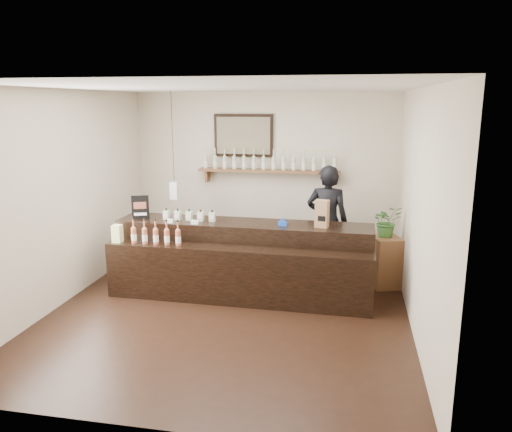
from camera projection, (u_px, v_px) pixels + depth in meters
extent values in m
plane|color=black|center=(231.00, 309.00, 6.49)|extent=(5.00, 5.00, 0.00)
plane|color=beige|center=(264.00, 176.00, 8.57)|extent=(4.50, 0.00, 4.50)
plane|color=beige|center=(151.00, 268.00, 3.78)|extent=(4.50, 0.00, 4.50)
plane|color=beige|center=(64.00, 197.00, 6.59)|extent=(0.00, 5.00, 5.00)
plane|color=beige|center=(418.00, 211.00, 5.77)|extent=(0.00, 5.00, 5.00)
plane|color=white|center=(228.00, 87.00, 5.87)|extent=(5.00, 5.00, 0.00)
cube|color=brown|center=(269.00, 171.00, 8.41)|extent=(2.40, 0.25, 0.04)
cube|color=brown|center=(208.00, 176.00, 8.66)|extent=(0.04, 0.20, 0.20)
cube|color=brown|center=(333.00, 179.00, 8.27)|extent=(0.04, 0.20, 0.20)
cube|color=black|center=(244.00, 135.00, 8.46)|extent=(1.02, 0.04, 0.72)
cube|color=#4B3F30|center=(243.00, 136.00, 8.43)|extent=(0.92, 0.01, 0.62)
cube|color=white|center=(174.00, 191.00, 7.98)|extent=(0.12, 0.12, 0.28)
cylinder|color=black|center=(172.00, 137.00, 7.79)|extent=(0.01, 0.01, 1.41)
cylinder|color=beige|center=(206.00, 162.00, 8.58)|extent=(0.07, 0.07, 0.20)
cone|color=beige|center=(205.00, 155.00, 8.55)|extent=(0.07, 0.07, 0.05)
cylinder|color=beige|center=(205.00, 151.00, 8.54)|extent=(0.02, 0.02, 0.07)
cylinder|color=gold|center=(205.00, 149.00, 8.53)|extent=(0.03, 0.03, 0.02)
cylinder|color=white|center=(206.00, 163.00, 8.59)|extent=(0.07, 0.07, 0.09)
cylinder|color=beige|center=(215.00, 162.00, 8.55)|extent=(0.07, 0.07, 0.20)
cone|color=beige|center=(215.00, 155.00, 8.52)|extent=(0.07, 0.07, 0.05)
cylinder|color=beige|center=(215.00, 152.00, 8.51)|extent=(0.02, 0.02, 0.07)
cylinder|color=gold|center=(215.00, 149.00, 8.50)|extent=(0.03, 0.03, 0.02)
cylinder|color=white|center=(215.00, 164.00, 8.55)|extent=(0.07, 0.07, 0.09)
cylinder|color=beige|center=(225.00, 163.00, 8.52)|extent=(0.07, 0.07, 0.20)
cone|color=beige|center=(225.00, 155.00, 8.49)|extent=(0.07, 0.07, 0.05)
cylinder|color=beige|center=(225.00, 152.00, 8.48)|extent=(0.02, 0.02, 0.07)
cylinder|color=gold|center=(224.00, 149.00, 8.47)|extent=(0.03, 0.03, 0.02)
cylinder|color=white|center=(225.00, 164.00, 8.52)|extent=(0.07, 0.07, 0.09)
cylinder|color=beige|center=(234.00, 163.00, 8.49)|extent=(0.07, 0.07, 0.20)
cone|color=beige|center=(234.00, 155.00, 8.46)|extent=(0.07, 0.07, 0.05)
cylinder|color=beige|center=(234.00, 152.00, 8.45)|extent=(0.02, 0.02, 0.07)
cylinder|color=gold|center=(234.00, 149.00, 8.44)|extent=(0.03, 0.03, 0.02)
cylinder|color=white|center=(234.00, 164.00, 8.49)|extent=(0.07, 0.07, 0.09)
cylinder|color=beige|center=(244.00, 163.00, 8.46)|extent=(0.07, 0.07, 0.20)
cone|color=beige|center=(244.00, 156.00, 8.43)|extent=(0.07, 0.07, 0.05)
cylinder|color=beige|center=(244.00, 152.00, 8.42)|extent=(0.02, 0.02, 0.07)
cylinder|color=gold|center=(244.00, 149.00, 8.41)|extent=(0.03, 0.03, 0.02)
cylinder|color=white|center=(244.00, 164.00, 8.46)|extent=(0.07, 0.07, 0.09)
cylinder|color=beige|center=(254.00, 163.00, 8.43)|extent=(0.07, 0.07, 0.20)
cone|color=beige|center=(254.00, 156.00, 8.40)|extent=(0.07, 0.07, 0.05)
cylinder|color=beige|center=(254.00, 152.00, 8.38)|extent=(0.02, 0.02, 0.07)
cylinder|color=gold|center=(254.00, 149.00, 8.37)|extent=(0.03, 0.03, 0.02)
cylinder|color=white|center=(254.00, 165.00, 8.43)|extent=(0.07, 0.07, 0.09)
cylinder|color=beige|center=(264.00, 164.00, 8.40)|extent=(0.07, 0.07, 0.20)
cone|color=beige|center=(264.00, 156.00, 8.37)|extent=(0.07, 0.07, 0.05)
cylinder|color=beige|center=(264.00, 152.00, 8.35)|extent=(0.02, 0.02, 0.07)
cylinder|color=gold|center=(264.00, 150.00, 8.34)|extent=(0.03, 0.03, 0.02)
cylinder|color=white|center=(264.00, 165.00, 8.40)|extent=(0.07, 0.07, 0.09)
cylinder|color=beige|center=(274.00, 164.00, 8.36)|extent=(0.07, 0.07, 0.20)
cone|color=beige|center=(274.00, 156.00, 8.34)|extent=(0.07, 0.07, 0.05)
cylinder|color=beige|center=(274.00, 153.00, 8.32)|extent=(0.02, 0.02, 0.07)
cylinder|color=gold|center=(274.00, 150.00, 8.31)|extent=(0.03, 0.03, 0.02)
cylinder|color=white|center=(274.00, 165.00, 8.37)|extent=(0.07, 0.07, 0.09)
cylinder|color=beige|center=(284.00, 164.00, 8.33)|extent=(0.07, 0.07, 0.20)
cone|color=beige|center=(284.00, 156.00, 8.31)|extent=(0.07, 0.07, 0.05)
cylinder|color=beige|center=(284.00, 153.00, 8.29)|extent=(0.02, 0.02, 0.07)
cylinder|color=gold|center=(284.00, 150.00, 8.28)|extent=(0.03, 0.03, 0.02)
cylinder|color=white|center=(284.00, 165.00, 8.34)|extent=(0.07, 0.07, 0.09)
cylinder|color=beige|center=(294.00, 164.00, 8.30)|extent=(0.07, 0.07, 0.20)
cone|color=beige|center=(294.00, 157.00, 8.27)|extent=(0.07, 0.07, 0.05)
cylinder|color=beige|center=(294.00, 153.00, 8.26)|extent=(0.02, 0.02, 0.07)
cylinder|color=gold|center=(294.00, 150.00, 8.25)|extent=(0.03, 0.03, 0.02)
cylinder|color=white|center=(294.00, 165.00, 8.31)|extent=(0.07, 0.07, 0.09)
cylinder|color=beige|center=(304.00, 164.00, 8.27)|extent=(0.07, 0.07, 0.20)
cone|color=beige|center=(304.00, 157.00, 8.24)|extent=(0.07, 0.07, 0.05)
cylinder|color=beige|center=(304.00, 153.00, 8.23)|extent=(0.02, 0.02, 0.07)
cylinder|color=gold|center=(304.00, 150.00, 8.22)|extent=(0.03, 0.03, 0.02)
cylinder|color=white|center=(304.00, 166.00, 8.28)|extent=(0.07, 0.07, 0.09)
cylinder|color=beige|center=(314.00, 165.00, 8.24)|extent=(0.07, 0.07, 0.20)
cone|color=beige|center=(314.00, 157.00, 8.21)|extent=(0.07, 0.07, 0.05)
cylinder|color=beige|center=(314.00, 153.00, 8.20)|extent=(0.02, 0.02, 0.07)
cylinder|color=gold|center=(314.00, 151.00, 8.19)|extent=(0.03, 0.03, 0.02)
cylinder|color=white|center=(314.00, 166.00, 8.25)|extent=(0.07, 0.07, 0.09)
cylinder|color=beige|center=(324.00, 165.00, 8.21)|extent=(0.07, 0.07, 0.20)
cone|color=beige|center=(325.00, 157.00, 8.18)|extent=(0.07, 0.07, 0.05)
cylinder|color=beige|center=(325.00, 154.00, 8.17)|extent=(0.02, 0.02, 0.07)
cylinder|color=gold|center=(325.00, 151.00, 8.16)|extent=(0.03, 0.03, 0.02)
cylinder|color=white|center=(324.00, 166.00, 8.21)|extent=(0.07, 0.07, 0.09)
cylinder|color=beige|center=(335.00, 165.00, 8.18)|extent=(0.07, 0.07, 0.20)
cone|color=beige|center=(335.00, 157.00, 8.15)|extent=(0.07, 0.07, 0.05)
cylinder|color=beige|center=(335.00, 154.00, 8.14)|extent=(0.02, 0.02, 0.07)
cylinder|color=gold|center=(335.00, 151.00, 8.13)|extent=(0.03, 0.03, 0.02)
cylinder|color=white|center=(335.00, 166.00, 8.18)|extent=(0.07, 0.07, 0.09)
cube|color=black|center=(244.00, 257.00, 7.04)|extent=(3.59, 0.69, 1.00)
cube|color=black|center=(236.00, 276.00, 6.62)|extent=(3.58, 0.38, 0.76)
cube|color=white|center=(169.00, 221.00, 6.89)|extent=(0.10, 0.04, 0.05)
cube|color=white|center=(195.00, 222.00, 6.82)|extent=(0.10, 0.04, 0.05)
cube|color=#D8D684|center=(118.00, 238.00, 6.82)|extent=(0.12, 0.12, 0.12)
cube|color=#D8D684|center=(117.00, 229.00, 6.80)|extent=(0.12, 0.12, 0.12)
cube|color=beige|center=(166.00, 215.00, 7.07)|extent=(0.08, 0.08, 0.13)
cube|color=#FBC3D4|center=(165.00, 216.00, 7.02)|extent=(0.07, 0.00, 0.06)
cylinder|color=black|center=(166.00, 209.00, 7.05)|extent=(0.02, 0.02, 0.03)
cube|color=beige|center=(178.00, 216.00, 7.04)|extent=(0.08, 0.08, 0.13)
cube|color=#FBC3D4|center=(177.00, 216.00, 6.99)|extent=(0.07, 0.00, 0.06)
cylinder|color=black|center=(178.00, 210.00, 7.02)|extent=(0.02, 0.02, 0.03)
cube|color=beige|center=(189.00, 216.00, 7.01)|extent=(0.08, 0.08, 0.13)
cube|color=#FBC3D4|center=(188.00, 217.00, 6.96)|extent=(0.07, 0.00, 0.06)
cylinder|color=black|center=(189.00, 210.00, 6.99)|extent=(0.02, 0.02, 0.03)
cube|color=beige|center=(201.00, 217.00, 6.98)|extent=(0.08, 0.08, 0.13)
cube|color=#FBC3D4|center=(200.00, 217.00, 6.93)|extent=(0.07, 0.00, 0.06)
cylinder|color=black|center=(201.00, 211.00, 6.96)|extent=(0.02, 0.02, 0.03)
cube|color=beige|center=(212.00, 217.00, 6.95)|extent=(0.08, 0.08, 0.13)
cube|color=#FBC3D4|center=(211.00, 218.00, 6.90)|extent=(0.07, 0.00, 0.06)
cylinder|color=black|center=(212.00, 211.00, 6.93)|extent=(0.02, 0.02, 0.03)
cylinder|color=#AF563B|center=(134.00, 236.00, 6.77)|extent=(0.07, 0.07, 0.20)
cone|color=#AF563B|center=(133.00, 227.00, 6.74)|extent=(0.07, 0.07, 0.05)
cylinder|color=#AF563B|center=(133.00, 222.00, 6.73)|extent=(0.02, 0.02, 0.07)
cylinder|color=black|center=(133.00, 219.00, 6.72)|extent=(0.03, 0.03, 0.02)
cylinder|color=white|center=(134.00, 237.00, 6.77)|extent=(0.07, 0.07, 0.09)
cylinder|color=#AF563B|center=(145.00, 236.00, 6.74)|extent=(0.07, 0.07, 0.20)
cone|color=#AF563B|center=(144.00, 227.00, 6.71)|extent=(0.07, 0.07, 0.05)
cylinder|color=#AF563B|center=(144.00, 223.00, 6.70)|extent=(0.02, 0.02, 0.07)
cylinder|color=black|center=(144.00, 219.00, 6.69)|extent=(0.03, 0.03, 0.02)
cylinder|color=white|center=(145.00, 238.00, 6.75)|extent=(0.07, 0.07, 0.09)
cylinder|color=#AF563B|center=(156.00, 237.00, 6.71)|extent=(0.07, 0.07, 0.20)
cone|color=#AF563B|center=(155.00, 228.00, 6.68)|extent=(0.07, 0.07, 0.05)
cylinder|color=#AF563B|center=(155.00, 223.00, 6.67)|extent=(0.02, 0.02, 0.07)
cylinder|color=black|center=(155.00, 220.00, 6.66)|extent=(0.03, 0.03, 0.02)
cylinder|color=white|center=(156.00, 238.00, 6.72)|extent=(0.07, 0.07, 0.09)
cylinder|color=#AF563B|center=(167.00, 237.00, 6.68)|extent=(0.07, 0.07, 0.20)
cone|color=#AF563B|center=(167.00, 228.00, 6.65)|extent=(0.07, 0.07, 0.05)
cylinder|color=#AF563B|center=(166.00, 224.00, 6.64)|extent=(0.02, 0.02, 0.07)
cylinder|color=black|center=(166.00, 220.00, 6.63)|extent=(0.03, 0.03, 0.02)
cylinder|color=white|center=(167.00, 239.00, 6.69)|extent=(0.07, 0.07, 0.09)
cylinder|color=#AF563B|center=(178.00, 238.00, 6.65)|extent=(0.07, 0.07, 0.20)
cone|color=#AF563B|center=(178.00, 229.00, 6.63)|extent=(0.07, 0.07, 0.05)
cylinder|color=#AF563B|center=(178.00, 224.00, 6.61)|extent=(0.02, 0.02, 0.07)
cylinder|color=black|center=(178.00, 221.00, 6.60)|extent=(0.03, 0.03, 0.02)
cylinder|color=white|center=(178.00, 239.00, 6.66)|extent=(0.07, 0.07, 0.09)
cube|color=black|center=(140.00, 207.00, 7.09)|extent=(0.23, 0.11, 0.34)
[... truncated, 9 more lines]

